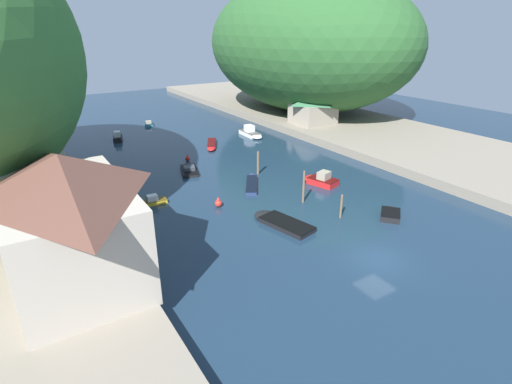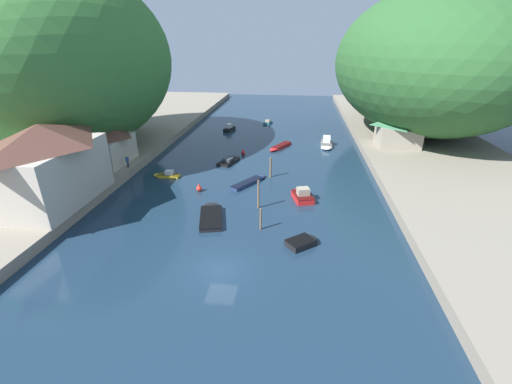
# 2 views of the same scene
# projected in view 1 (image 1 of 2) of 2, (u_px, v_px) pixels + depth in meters

# --- Properties ---
(water_surface) EXTENTS (130.00, 130.00, 0.00)m
(water_surface) POSITION_uv_depth(u_px,v_px,m) (208.00, 158.00, 54.25)
(water_surface) COLOR #192D42
(water_surface) RESTS_ON ground
(right_bank) EXTENTS (22.00, 120.00, 1.13)m
(right_bank) POSITION_uv_depth(u_px,v_px,m) (355.00, 128.00, 67.55)
(right_bank) COLOR gray
(right_bank) RESTS_ON ground
(hillside_right) EXTENTS (32.96, 46.14, 24.58)m
(hillside_right) POSITION_uv_depth(u_px,v_px,m) (308.00, 44.00, 74.81)
(hillside_right) COLOR #285628
(hillside_right) RESTS_ON right_bank
(waterfront_building) EXTENTS (7.84, 12.77, 8.55)m
(waterfront_building) POSITION_uv_depth(u_px,v_px,m) (69.00, 216.00, 25.34)
(waterfront_building) COLOR #B2A899
(waterfront_building) RESTS_ON left_bank
(boathouse_shed) EXTENTS (5.40, 8.21, 5.69)m
(boathouse_shed) POSITION_uv_depth(u_px,v_px,m) (43.00, 179.00, 35.50)
(boathouse_shed) COLOR #B2A899
(boathouse_shed) RESTS_ON left_bank
(right_bank_cottage) EXTENTS (6.91, 6.26, 5.14)m
(right_bank_cottage) POSITION_uv_depth(u_px,v_px,m) (313.00, 108.00, 67.55)
(right_bank_cottage) COLOR gray
(right_bank_cottage) RESTS_ON right_bank
(boat_small_dinghy) EXTENTS (3.78, 1.33, 0.96)m
(boat_small_dinghy) POSITION_uv_depth(u_px,v_px,m) (148.00, 202.00, 40.12)
(boat_small_dinghy) COLOR gold
(boat_small_dinghy) RESTS_ON water_surface
(boat_white_cruiser) EXTENTS (3.83, 5.87, 0.51)m
(boat_white_cruiser) POSITION_uv_depth(u_px,v_px,m) (212.00, 145.00, 59.23)
(boat_white_cruiser) COLOR red
(boat_white_cruiser) RESTS_ON water_surface
(boat_near_quay) EXTENTS (2.97, 4.33, 1.57)m
(boat_near_quay) POSITION_uv_depth(u_px,v_px,m) (320.00, 180.00, 45.38)
(boat_near_quay) COLOR red
(boat_near_quay) RESTS_ON water_surface
(boat_moored_right) EXTENTS (3.28, 5.30, 0.83)m
(boat_moored_right) POSITION_uv_depth(u_px,v_px,m) (189.00, 169.00, 49.36)
(boat_moored_right) COLOR black
(boat_moored_right) RESTS_ON water_surface
(boat_far_right_bank) EXTENTS (2.32, 4.19, 1.48)m
(boat_far_right_bank) POSITION_uv_depth(u_px,v_px,m) (118.00, 137.00, 62.66)
(boat_far_right_bank) COLOR black
(boat_far_right_bank) RESTS_ON water_surface
(boat_navy_launch) EXTENTS (3.42, 3.22, 0.61)m
(boat_navy_launch) POSITION_uv_depth(u_px,v_px,m) (390.00, 213.00, 37.74)
(boat_navy_launch) COLOR black
(boat_navy_launch) RESTS_ON water_surface
(boat_far_upstream) EXTENTS (2.04, 3.27, 0.88)m
(boat_far_upstream) POSITION_uv_depth(u_px,v_px,m) (149.00, 124.00, 71.82)
(boat_far_upstream) COLOR teal
(boat_far_upstream) RESTS_ON water_surface
(boat_red_skiff) EXTENTS (2.03, 5.65, 1.70)m
(boat_red_skiff) POSITION_uv_depth(u_px,v_px,m) (251.00, 133.00, 64.71)
(boat_red_skiff) COLOR silver
(boat_red_skiff) RESTS_ON water_surface
(boat_mid_channel) EXTENTS (3.49, 6.59, 0.48)m
(boat_mid_channel) POSITION_uv_depth(u_px,v_px,m) (280.00, 222.00, 36.27)
(boat_mid_channel) COLOR black
(boat_mid_channel) RESTS_ON water_surface
(boat_yellow_tender) EXTENTS (4.43, 6.02, 0.45)m
(boat_yellow_tender) POSITION_uv_depth(u_px,v_px,m) (252.00, 182.00, 45.34)
(boat_yellow_tender) COLOR navy
(boat_yellow_tender) RESTS_ON water_surface
(mooring_post_nearest) EXTENTS (0.22, 0.22, 2.36)m
(mooring_post_nearest) POSITION_uv_depth(u_px,v_px,m) (341.00, 206.00, 37.11)
(mooring_post_nearest) COLOR brown
(mooring_post_nearest) RESTS_ON water_surface
(mooring_post_second) EXTENTS (0.24, 0.24, 3.41)m
(mooring_post_second) POSITION_uv_depth(u_px,v_px,m) (304.00, 187.00, 40.18)
(mooring_post_second) COLOR brown
(mooring_post_second) RESTS_ON water_surface
(mooring_post_fourth) EXTENTS (0.29, 0.29, 2.85)m
(mooring_post_fourth) POSITION_uv_depth(u_px,v_px,m) (258.00, 163.00, 47.99)
(mooring_post_fourth) COLOR brown
(mooring_post_fourth) RESTS_ON water_surface
(channel_buoy_near) EXTENTS (0.63, 0.63, 0.95)m
(channel_buoy_near) POSITION_uv_depth(u_px,v_px,m) (188.00, 158.00, 53.04)
(channel_buoy_near) COLOR red
(channel_buoy_near) RESTS_ON water_surface
(channel_buoy_far) EXTENTS (0.72, 0.72, 1.08)m
(channel_buoy_far) POSITION_uv_depth(u_px,v_px,m) (218.00, 203.00, 39.65)
(channel_buoy_far) COLOR red
(channel_buoy_far) RESTS_ON water_surface
(person_on_quay) EXTENTS (0.33, 0.43, 1.69)m
(person_on_quay) POSITION_uv_depth(u_px,v_px,m) (89.00, 197.00, 36.84)
(person_on_quay) COLOR #282D3D
(person_on_quay) RESTS_ON left_bank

